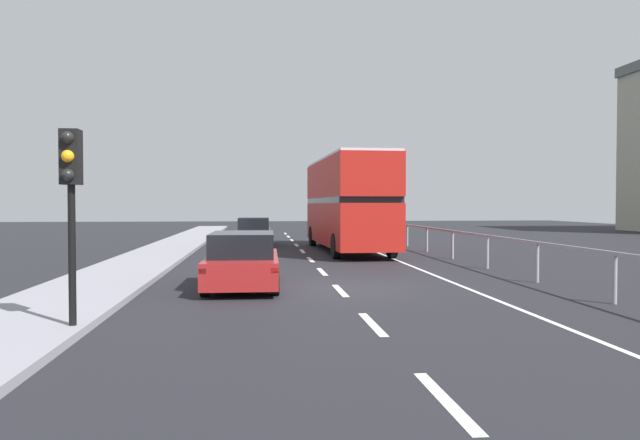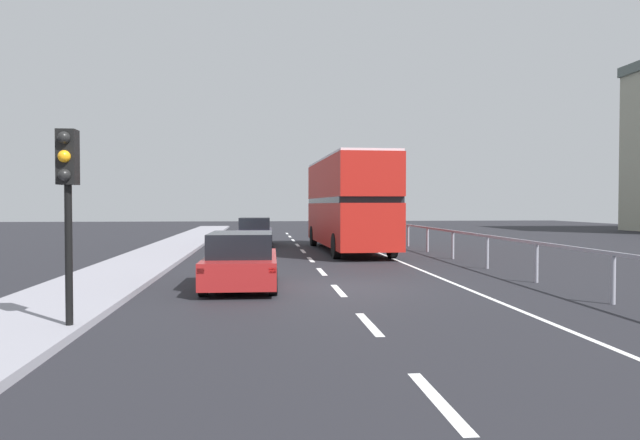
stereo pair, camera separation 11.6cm
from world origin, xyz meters
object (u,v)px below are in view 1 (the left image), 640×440
object	(u,v)px
sedan_car_ahead	(254,232)
traffic_signal_pole	(71,179)
double_decker_bus_red	(347,202)
hatchback_car_near	(243,261)

from	to	relation	value
sedan_car_ahead	traffic_signal_pole	bearing A→B (deg)	-96.78
double_decker_bus_red	sedan_car_ahead	distance (m)	6.18
double_decker_bus_red	traffic_signal_pole	size ratio (longest dim) A/B	3.26
sedan_car_ahead	hatchback_car_near	bearing A→B (deg)	-89.70
double_decker_bus_red	hatchback_car_near	distance (m)	12.15
double_decker_bus_red	sedan_car_ahead	xyz separation A→B (m)	(-4.24, 4.22, -1.56)
hatchback_car_near	sedan_car_ahead	xyz separation A→B (m)	(0.19, 15.42, 0.02)
hatchback_car_near	sedan_car_ahead	world-z (taller)	sedan_car_ahead
sedan_car_ahead	double_decker_bus_red	bearing A→B (deg)	-43.81
double_decker_bus_red	traffic_signal_pole	xyz separation A→B (m)	(-7.08, -16.48, 0.29)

